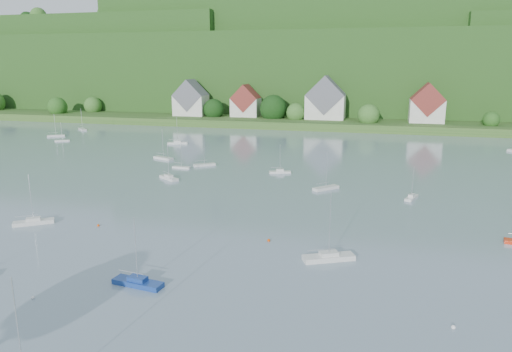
{
  "coord_description": "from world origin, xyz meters",
  "views": [
    {
      "loc": [
        27.12,
        -11.49,
        25.11
      ],
      "look_at": [
        4.48,
        75.0,
        4.0
      ],
      "focal_mm": 33.05,
      "sensor_mm": 36.0,
      "label": 1
    }
  ],
  "objects": [
    {
      "name": "near_sailboat_6",
      "position": [
        -26.05,
        49.42,
        0.44
      ],
      "size": [
        6.0,
        4.98,
        8.3
      ],
      "rotation": [
        0.0,
        0.0,
        0.62
      ],
      "color": "silver",
      "rests_on": "ground"
    },
    {
      "name": "mooring_buoy_4",
      "position": [
        35.33,
        33.43,
        0.0
      ],
      "size": [
        0.45,
        0.45,
        0.45
      ],
      "primitive_type": "sphere",
      "color": "white",
      "rests_on": "ground"
    },
    {
      "name": "near_sailboat_3",
      "position": [
        21.73,
        46.98,
        0.47
      ],
      "size": [
        7.02,
        4.72,
        9.27
      ],
      "rotation": [
        0.0,
        0.0,
        0.45
      ],
      "color": "silver",
      "rests_on": "ground"
    },
    {
      "name": "village_building_1",
      "position": [
        -30.0,
        189.0,
        8.75
      ],
      "size": [
        12.0,
        9.36,
        14.0
      ],
      "color": "beige",
      "rests_on": "far_shore_strip"
    },
    {
      "name": "forested_ridge",
      "position": [
        0.39,
        268.57,
        22.89
      ],
      "size": [
        620.0,
        181.22,
        69.89
      ],
      "color": "#1E4114",
      "rests_on": "ground"
    },
    {
      "name": "near_sailboat_1",
      "position": [
        0.96,
        33.96,
        0.44
      ],
      "size": [
        6.37,
        2.51,
        8.38
      ],
      "rotation": [
        0.0,
        0.0,
        -0.13
      ],
      "color": "navy",
      "rests_on": "ground"
    },
    {
      "name": "village_building_3",
      "position": [
        45.0,
        186.0,
        9.43
      ],
      "size": [
        13.0,
        10.4,
        15.5
      ],
      "color": "beige",
      "rests_on": "far_shore_strip"
    },
    {
      "name": "mooring_buoy_3",
      "position": [
        -15.4,
        51.23,
        0.0
      ],
      "size": [
        0.41,
        0.41,
        0.41
      ],
      "primitive_type": "sphere",
      "color": "#ED4500",
      "rests_on": "ground"
    },
    {
      "name": "village_building_2",
      "position": [
        5.0,
        188.0,
        10.27
      ],
      "size": [
        16.0,
        11.44,
        18.0
      ],
      "color": "beige",
      "rests_on": "far_shore_strip"
    },
    {
      "name": "mooring_buoy_1",
      "position": [
        -8.7,
        28.15,
        0.0
      ],
      "size": [
        0.4,
        0.4,
        0.4
      ],
      "primitive_type": "sphere",
      "color": "white",
      "rests_on": "ground"
    },
    {
      "name": "village_building_0",
      "position": [
        -55.0,
        187.0,
        9.51
      ],
      "size": [
        14.0,
        10.4,
        16.0
      ],
      "color": "beige",
      "rests_on": "far_shore_strip"
    },
    {
      "name": "mooring_buoy_2",
      "position": [
        12.51,
        51.68,
        0.0
      ],
      "size": [
        0.44,
        0.44,
        0.44
      ],
      "primitive_type": "sphere",
      "color": "#ED4500",
      "rests_on": "ground"
    },
    {
      "name": "far_shore_strip",
      "position": [
        0.0,
        200.0,
        1.5
      ],
      "size": [
        600.0,
        60.0,
        3.0
      ],
      "primitive_type": "cube",
      "color": "#2F5720",
      "rests_on": "ground"
    },
    {
      "name": "far_sailboat_cluster",
      "position": [
        15.53,
        119.46,
        0.37
      ],
      "size": [
        206.38,
        75.6,
        8.71
      ],
      "color": "silver",
      "rests_on": "ground"
    }
  ]
}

